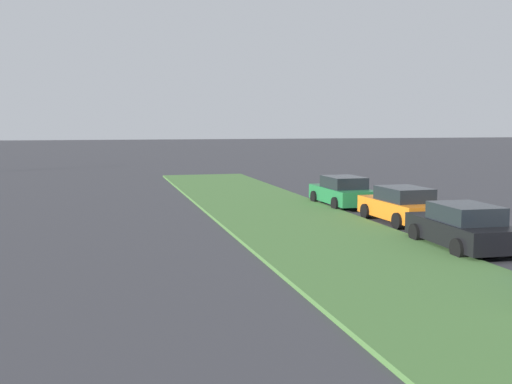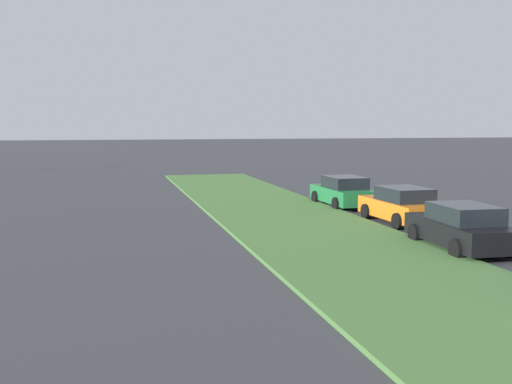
% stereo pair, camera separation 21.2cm
% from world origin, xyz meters
% --- Properties ---
extents(grass_median, '(60.00, 6.00, 0.12)m').
position_xyz_m(grass_median, '(10.00, 6.57, 0.06)').
color(grass_median, '#477238').
rests_on(grass_median, ground).
extents(parked_car_black, '(4.36, 2.14, 1.47)m').
position_xyz_m(parked_car_black, '(10.80, 2.97, 0.72)').
color(parked_car_black, black).
rests_on(parked_car_black, ground).
extents(parked_car_orange, '(4.36, 2.13, 1.47)m').
position_xyz_m(parked_car_orange, '(16.01, 2.35, 0.72)').
color(parked_car_orange, orange).
rests_on(parked_car_orange, ground).
extents(parked_car_green, '(4.34, 2.09, 1.47)m').
position_xyz_m(parked_car_green, '(21.24, 2.78, 0.72)').
color(parked_car_green, '#1E6B38').
rests_on(parked_car_green, ground).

